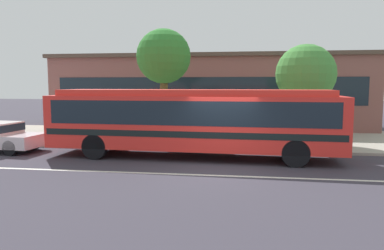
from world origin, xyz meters
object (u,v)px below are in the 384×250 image
Objects in this scene: transit_bus at (193,118)px; street_tree_mid_block at (306,75)px; bus_stop_sign at (276,111)px; pedestrian_waiting_near_sign at (214,124)px; street_tree_near_stop at (164,58)px.

street_tree_mid_block is at bearing 38.63° from transit_bus.
bus_stop_sign is 3.12m from street_tree_mid_block.
transit_bus is 4.50× the size of bus_stop_sign.
transit_bus is 7.08× the size of pedestrian_waiting_near_sign.
transit_bus is at bearing -103.80° from pedestrian_waiting_near_sign.
bus_stop_sign is (2.76, -0.81, 0.70)m from pedestrian_waiting_near_sign.
street_tree_near_stop reaches higher than bus_stop_sign.
pedestrian_waiting_near_sign is at bearing -26.50° from street_tree_near_stop.
bus_stop_sign is (3.39, 1.79, 0.19)m from transit_bus.
transit_bus reaches higher than pedestrian_waiting_near_sign.
street_tree_mid_block is (4.94, 3.95, 1.82)m from transit_bus.
pedestrian_waiting_near_sign is 4.40m from street_tree_near_stop.
street_tree_near_stop is at bearing 153.50° from pedestrian_waiting_near_sign.
pedestrian_waiting_near_sign is 0.64× the size of bus_stop_sign.
street_tree_mid_block is (4.30, 1.35, 2.34)m from pedestrian_waiting_near_sign.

